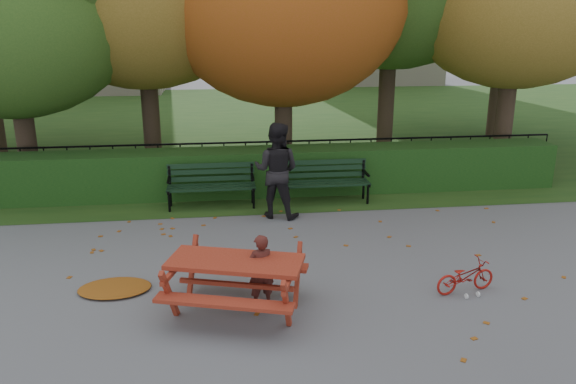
{
  "coord_description": "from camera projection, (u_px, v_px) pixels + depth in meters",
  "views": [
    {
      "loc": [
        -1.13,
        -7.52,
        3.68
      ],
      "look_at": [
        -0.02,
        1.24,
        1.0
      ],
      "focal_mm": 35.0,
      "sensor_mm": 36.0,
      "label": 1
    }
  ],
  "objects": [
    {
      "name": "ground",
      "position": [
        300.0,
        280.0,
        8.35
      ],
      "size": [
        90.0,
        90.0,
        0.0
      ],
      "primitive_type": "plane",
      "color": "slate",
      "rests_on": "ground"
    },
    {
      "name": "grass_strip",
      "position": [
        247.0,
        121.0,
        21.63
      ],
      "size": [
        90.0,
        90.0,
        0.0
      ],
      "primitive_type": "plane",
      "color": "#1A3A12",
      "rests_on": "ground"
    },
    {
      "name": "hedge",
      "position": [
        270.0,
        171.0,
        12.47
      ],
      "size": [
        13.0,
        0.9,
        1.0
      ],
      "primitive_type": "cube",
      "color": "black",
      "rests_on": "ground"
    },
    {
      "name": "iron_fence",
      "position": [
        267.0,
        161.0,
        13.22
      ],
      "size": [
        14.0,
        0.04,
        1.02
      ],
      "color": "black",
      "rests_on": "ground"
    },
    {
      "name": "bench_left",
      "position": [
        211.0,
        182.0,
        11.55
      ],
      "size": [
        1.8,
        0.57,
        0.88
      ],
      "color": "black",
      "rests_on": "ground"
    },
    {
      "name": "bench_right",
      "position": [
        326.0,
        178.0,
        11.84
      ],
      "size": [
        1.8,
        0.57,
        0.88
      ],
      "color": "black",
      "rests_on": "ground"
    },
    {
      "name": "picnic_table",
      "position": [
        236.0,
        271.0,
        7.29
      ],
      "size": [
        2.06,
        1.84,
        0.84
      ],
      "rotation": [
        0.0,
        0.0,
        -0.3
      ],
      "color": "maroon",
      "rests_on": "ground"
    },
    {
      "name": "leaf_pile",
      "position": [
        115.0,
        288.0,
        8.02
      ],
      "size": [
        1.21,
        1.01,
        0.07
      ],
      "primitive_type": "ellipsoid",
      "rotation": [
        0.0,
        0.0,
        -0.33
      ],
      "color": "brown",
      "rests_on": "ground"
    },
    {
      "name": "leaf_scatter",
      "position": [
        297.0,
        271.0,
        8.63
      ],
      "size": [
        9.0,
        5.7,
        0.01
      ],
      "primitive_type": null,
      "color": "brown",
      "rests_on": "ground"
    },
    {
      "name": "child",
      "position": [
        261.0,
        271.0,
        7.44
      ],
      "size": [
        0.43,
        0.34,
        1.03
      ],
      "primitive_type": "imported",
      "rotation": [
        0.0,
        0.0,
        3.41
      ],
      "color": "#451A16",
      "rests_on": "ground"
    },
    {
      "name": "adult",
      "position": [
        276.0,
        170.0,
        10.82
      ],
      "size": [
        1.11,
        1.0,
        1.87
      ],
      "primitive_type": "imported",
      "rotation": [
        0.0,
        0.0,
        2.74
      ],
      "color": "black",
      "rests_on": "ground"
    },
    {
      "name": "bicycle",
      "position": [
        465.0,
        276.0,
        7.91
      ],
      "size": [
        0.96,
        0.5,
        0.48
      ],
      "primitive_type": "imported",
      "rotation": [
        0.0,
        0.0,
        1.77
      ],
      "color": "#9A140E",
      "rests_on": "ground"
    }
  ]
}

